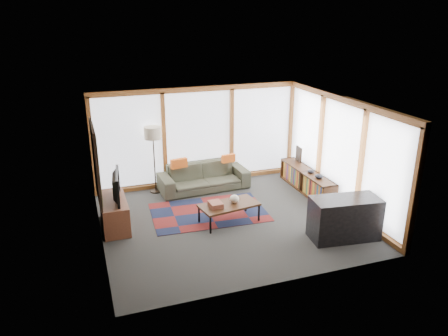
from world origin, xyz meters
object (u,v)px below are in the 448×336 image
object	(u,v)px
tv_console	(114,213)
bar_counter	(345,218)
bookshelf	(307,181)
sofa	(204,177)
coffee_table	(229,213)
floor_lamp	(154,160)
television	(113,186)

from	to	relation	value
tv_console	bar_counter	distance (m)	4.81
bar_counter	bookshelf	bearing A→B (deg)	85.19
bookshelf	bar_counter	bearing A→B (deg)	-101.75
sofa	coffee_table	bearing A→B (deg)	-93.69
floor_lamp	tv_console	distance (m)	2.10
tv_console	sofa	bearing A→B (deg)	30.16
coffee_table	television	bearing A→B (deg)	166.09
coffee_table	bar_counter	bearing A→B (deg)	-35.98
sofa	floor_lamp	world-z (taller)	floor_lamp
television	bar_counter	size ratio (longest dim) A/B	0.76
bookshelf	television	distance (m)	4.91
bar_counter	floor_lamp	bearing A→B (deg)	137.78
sofa	floor_lamp	distance (m)	1.35
tv_console	coffee_table	bearing A→B (deg)	-14.02
sofa	bar_counter	bearing A→B (deg)	-63.53
floor_lamp	tv_console	world-z (taller)	floor_lamp
sofa	floor_lamp	xyz separation A→B (m)	(-1.22, 0.24, 0.52)
bookshelf	tv_console	world-z (taller)	tv_console
floor_lamp	tv_console	size ratio (longest dim) A/B	1.35
sofa	tv_console	world-z (taller)	sofa
coffee_table	tv_console	distance (m)	2.47
coffee_table	floor_lamp	bearing A→B (deg)	118.21
coffee_table	television	size ratio (longest dim) A/B	1.23
floor_lamp	bar_counter	world-z (taller)	floor_lamp
sofa	coffee_table	distance (m)	2.00
tv_console	television	bearing A→B (deg)	-25.41
sofa	tv_console	bearing A→B (deg)	-153.04
bookshelf	tv_console	size ratio (longest dim) A/B	1.75
floor_lamp	tv_console	bearing A→B (deg)	-126.04
television	floor_lamp	bearing A→B (deg)	-29.27
sofa	bookshelf	distance (m)	2.66
floor_lamp	tv_console	xyz separation A→B (m)	(-1.19, -1.64, -0.54)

